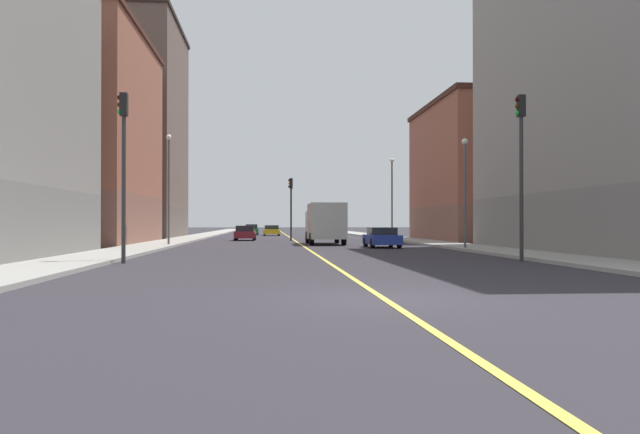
% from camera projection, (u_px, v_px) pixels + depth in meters
% --- Properties ---
extents(ground_plane, '(400.00, 400.00, 0.00)m').
position_uv_depth(ground_plane, '(383.00, 299.00, 13.11)').
color(ground_plane, '#2E2B32').
rests_on(ground_plane, ground).
extents(sidewalk_left, '(3.15, 168.00, 0.15)m').
position_uv_depth(sidewalk_left, '(391.00, 238.00, 62.78)').
color(sidewalk_left, '#9E9B93').
rests_on(sidewalk_left, ground).
extents(sidewalk_right, '(3.15, 168.00, 0.15)m').
position_uv_depth(sidewalk_right, '(189.00, 238.00, 61.09)').
color(sidewalk_right, '#9E9B93').
rests_on(sidewalk_right, ground).
extents(lane_center_stripe, '(0.16, 154.00, 0.01)m').
position_uv_depth(lane_center_stripe, '(292.00, 239.00, 61.93)').
color(lane_center_stripe, '#E5D14C').
rests_on(lane_center_stripe, ground).
extents(building_left_near, '(8.40, 24.58, 22.43)m').
position_uv_depth(building_left_near, '(633.00, 29.00, 31.01)').
color(building_left_near, slate).
rests_on(building_left_near, ground).
extents(building_left_mid, '(8.40, 16.06, 11.95)m').
position_uv_depth(building_left_mid, '(476.00, 172.00, 54.32)').
color(building_left_mid, brown).
rests_on(building_left_mid, ground).
extents(building_right_midblock, '(8.40, 16.77, 15.72)m').
position_uv_depth(building_right_midblock, '(88.00, 138.00, 46.08)').
color(building_right_midblock, brown).
rests_on(building_right_midblock, ground).
extents(building_right_distant, '(8.40, 15.90, 22.20)m').
position_uv_depth(building_right_distant, '(139.00, 131.00, 64.60)').
color(building_right_distant, brown).
rests_on(building_right_distant, ground).
extents(traffic_light_left_near, '(0.40, 0.32, 6.88)m').
position_uv_depth(traffic_light_left_near, '(521.00, 155.00, 25.83)').
color(traffic_light_left_near, '#2D2D2D').
rests_on(traffic_light_left_near, ground).
extents(traffic_light_right_near, '(0.40, 0.32, 6.68)m').
position_uv_depth(traffic_light_right_near, '(123.00, 154.00, 24.48)').
color(traffic_light_right_near, '#2D2D2D').
rests_on(traffic_light_right_near, ground).
extents(traffic_light_median_far, '(0.40, 0.32, 5.51)m').
position_uv_depth(traffic_light_median_far, '(291.00, 200.00, 55.01)').
color(traffic_light_median_far, '#2D2D2D').
rests_on(traffic_light_median_far, ground).
extents(street_lamp_left_near, '(0.36, 0.36, 6.36)m').
position_uv_depth(street_lamp_left_near, '(465.00, 180.00, 36.36)').
color(street_lamp_left_near, '#4C4C51').
rests_on(street_lamp_left_near, ground).
extents(street_lamp_right_near, '(0.36, 0.36, 7.38)m').
position_uv_depth(street_lamp_right_near, '(169.00, 178.00, 41.99)').
color(street_lamp_right_near, '#4C4C51').
rests_on(street_lamp_right_near, ground).
extents(street_lamp_left_far, '(0.36, 0.36, 7.38)m').
position_uv_depth(street_lamp_left_far, '(392.00, 190.00, 57.65)').
color(street_lamp_left_far, '#4C4C51').
rests_on(street_lamp_left_far, ground).
extents(car_blue, '(1.98, 3.94, 1.30)m').
position_uv_depth(car_blue, '(382.00, 238.00, 40.07)').
color(car_blue, '#23389E').
rests_on(car_blue, ground).
extents(car_maroon, '(1.91, 3.95, 1.33)m').
position_uv_depth(car_maroon, '(245.00, 233.00, 56.14)').
color(car_maroon, maroon).
rests_on(car_maroon, ground).
extents(car_green, '(1.86, 4.45, 1.38)m').
position_uv_depth(car_green, '(252.00, 230.00, 81.98)').
color(car_green, '#1E6B38').
rests_on(car_green, ground).
extents(car_yellow, '(1.96, 3.96, 1.28)m').
position_uv_depth(car_yellow, '(272.00, 231.00, 76.57)').
color(car_yellow, gold).
rests_on(car_yellow, ground).
extents(box_truck, '(2.58, 7.13, 2.98)m').
position_uv_depth(box_truck, '(325.00, 223.00, 45.97)').
color(box_truck, beige).
rests_on(box_truck, ground).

